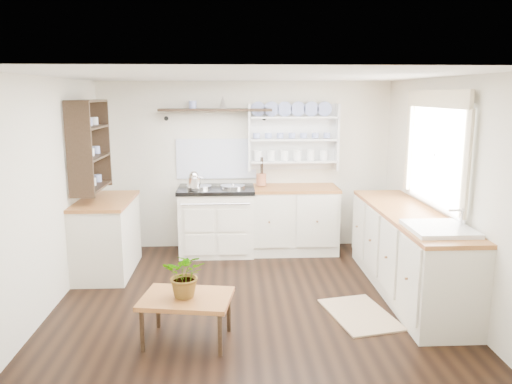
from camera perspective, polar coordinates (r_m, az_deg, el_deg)
floor at (r=5.40m, az=-0.59°, el=-12.05°), size 4.00×3.80×0.01m
wall_back at (r=6.94m, az=-1.22°, el=3.03°), size 4.00×0.02×2.30m
wall_right at (r=5.51m, az=20.64°, el=0.20°), size 0.02×3.80×2.30m
wall_left at (r=5.37m, az=-22.44°, el=-0.20°), size 0.02×3.80×2.30m
ceiling at (r=4.97m, az=-0.64°, el=13.12°), size 4.00×3.80×0.01m
window at (r=5.57m, az=19.84°, el=4.68°), size 0.08×1.55×1.22m
aga_cooker at (r=6.75m, az=-4.53°, el=-3.20°), size 1.01×0.70×0.94m
back_cabinets at (r=6.82m, az=3.93°, el=-3.05°), size 1.27×0.63×0.90m
right_cabinets at (r=5.66m, az=16.95°, el=-6.51°), size 0.62×2.43×0.90m
belfast_sink at (r=4.89m, az=20.11°, el=-5.30°), size 0.55×0.60×0.45m
left_cabinets at (r=6.28m, az=-16.68°, el=-4.74°), size 0.62×1.13×0.90m
plate_rack at (r=6.90m, az=4.21°, el=6.35°), size 1.20×0.22×0.90m
high_shelf at (r=6.75m, az=-4.66°, el=9.24°), size 1.50×0.29×0.16m
left_shelving at (r=6.12m, az=-18.52°, el=5.14°), size 0.28×0.80×1.05m
kettle at (r=6.53m, az=-7.09°, el=1.41°), size 0.17×0.17×0.21m
utensil_crock at (r=6.75m, az=0.60°, el=1.43°), size 0.13×0.13×0.16m
center_table at (r=4.45m, az=-7.93°, el=-12.28°), size 0.84×0.66×0.41m
potted_plant at (r=4.36m, az=-8.02°, el=-9.30°), size 0.40×0.36×0.40m
floor_rug at (r=5.13m, az=11.79°, el=-13.53°), size 0.72×0.95×0.02m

